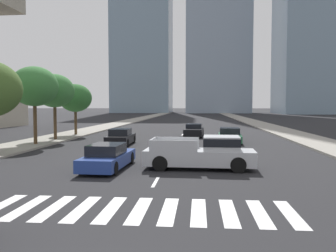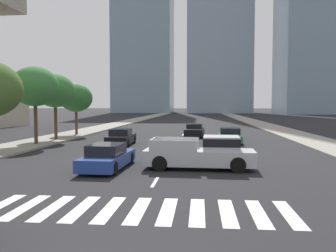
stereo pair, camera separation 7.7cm
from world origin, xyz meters
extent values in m
cube|color=gray|center=(11.93, 30.00, 0.07)|extent=(4.00, 260.00, 0.15)
cube|color=gray|center=(-11.93, 30.00, 0.07)|extent=(4.00, 260.00, 0.15)
cube|color=silver|center=(-3.60, 5.82, 0.00)|extent=(0.45, 2.83, 0.01)
cube|color=silver|center=(-2.70, 5.82, 0.00)|extent=(0.45, 2.83, 0.01)
cube|color=silver|center=(-1.80, 5.82, 0.00)|extent=(0.45, 2.83, 0.01)
cube|color=silver|center=(-0.90, 5.82, 0.00)|extent=(0.45, 2.83, 0.01)
cube|color=silver|center=(0.00, 5.82, 0.00)|extent=(0.45, 2.83, 0.01)
cube|color=silver|center=(0.90, 5.82, 0.00)|extent=(0.45, 2.83, 0.01)
cube|color=silver|center=(1.80, 5.82, 0.00)|extent=(0.45, 2.83, 0.01)
cube|color=silver|center=(2.70, 5.82, 0.00)|extent=(0.45, 2.83, 0.01)
cube|color=silver|center=(3.60, 5.82, 0.00)|extent=(0.45, 2.83, 0.01)
cube|color=silver|center=(4.50, 5.82, 0.00)|extent=(0.45, 2.83, 0.01)
cube|color=silver|center=(0.00, 9.82, 0.00)|extent=(0.14, 2.00, 0.01)
cube|color=silver|center=(0.00, 13.82, 0.00)|extent=(0.14, 2.00, 0.01)
cube|color=silver|center=(0.00, 17.82, 0.00)|extent=(0.14, 2.00, 0.01)
cube|color=silver|center=(0.00, 21.82, 0.00)|extent=(0.14, 2.00, 0.01)
cube|color=silver|center=(0.00, 25.82, 0.00)|extent=(0.14, 2.00, 0.01)
cube|color=silver|center=(0.00, 29.82, 0.00)|extent=(0.14, 2.00, 0.01)
cube|color=silver|center=(0.00, 33.82, 0.00)|extent=(0.14, 2.00, 0.01)
cube|color=silver|center=(0.00, 37.82, 0.00)|extent=(0.14, 2.00, 0.01)
cube|color=silver|center=(0.00, 41.82, 0.00)|extent=(0.14, 2.00, 0.01)
cube|color=silver|center=(0.00, 45.82, 0.00)|extent=(0.14, 2.00, 0.01)
cube|color=silver|center=(0.00, 49.82, 0.00)|extent=(0.14, 2.00, 0.01)
cube|color=silver|center=(0.00, 53.82, 0.00)|extent=(0.14, 2.00, 0.01)
cube|color=silver|center=(0.00, 57.82, 0.00)|extent=(0.14, 2.00, 0.01)
cube|color=#B7BABF|center=(1.83, 13.05, 0.59)|extent=(5.57, 2.10, 0.75)
cube|color=#B7BABF|center=(2.93, 13.01, 1.32)|extent=(1.82, 1.81, 0.70)
cube|color=black|center=(2.93, 13.01, 1.40)|extent=(1.84, 1.85, 0.39)
cube|color=#B7BABF|center=(0.65, 14.00, 1.25)|extent=(2.31, 0.16, 0.55)
cube|color=#B7BABF|center=(0.58, 12.18, 1.25)|extent=(2.31, 0.16, 0.55)
cube|color=#B7BABF|center=(-0.54, 13.13, 1.25)|extent=(0.14, 1.83, 0.55)
cylinder|color=black|center=(3.73, 13.83, 0.38)|extent=(0.77, 0.29, 0.76)
cylinder|color=black|center=(3.67, 12.13, 0.38)|extent=(0.77, 0.29, 0.76)
cylinder|color=black|center=(-0.01, 13.96, 0.38)|extent=(0.77, 0.29, 0.76)
cylinder|color=black|center=(-0.07, 12.26, 0.38)|extent=(0.77, 0.29, 0.76)
cube|color=navy|center=(-2.77, 12.70, 0.46)|extent=(1.94, 4.83, 0.60)
cube|color=black|center=(-2.78, 12.46, 1.02)|extent=(1.62, 2.20, 0.52)
cylinder|color=black|center=(-3.48, 14.35, 0.32)|extent=(0.25, 0.65, 0.64)
cylinder|color=black|center=(-1.92, 14.28, 0.32)|extent=(0.25, 0.65, 0.64)
cylinder|color=black|center=(-3.61, 11.11, 0.32)|extent=(0.25, 0.65, 0.64)
cylinder|color=black|center=(-2.05, 11.05, 0.32)|extent=(0.25, 0.65, 0.64)
cube|color=black|center=(1.31, 31.42, 0.51)|extent=(2.04, 4.45, 0.69)
cube|color=black|center=(1.32, 31.64, 1.08)|extent=(1.68, 2.05, 0.46)
cylinder|color=black|center=(2.01, 29.90, 0.32)|extent=(0.26, 0.65, 0.64)
cylinder|color=black|center=(0.42, 30.00, 0.32)|extent=(0.26, 0.65, 0.64)
cylinder|color=black|center=(2.20, 32.85, 0.32)|extent=(0.26, 0.65, 0.64)
cylinder|color=black|center=(0.60, 32.95, 0.32)|extent=(0.26, 0.65, 0.64)
cube|color=black|center=(-4.50, 23.39, 0.49)|extent=(1.80, 4.50, 0.65)
cube|color=black|center=(-4.49, 23.17, 1.08)|extent=(1.55, 2.04, 0.52)
cylinder|color=black|center=(-5.30, 24.90, 0.32)|extent=(0.23, 0.64, 0.64)
cylinder|color=black|center=(-3.75, 24.92, 0.32)|extent=(0.23, 0.64, 0.64)
cylinder|color=black|center=(-5.24, 21.86, 0.32)|extent=(0.23, 0.64, 0.64)
cylinder|color=black|center=(-3.70, 21.88, 0.32)|extent=(0.23, 0.64, 0.64)
cube|color=#1E6038|center=(4.44, 25.84, 0.45)|extent=(2.16, 4.75, 0.58)
cube|color=black|center=(4.45, 26.07, 1.01)|extent=(1.78, 2.19, 0.54)
cylinder|color=black|center=(5.20, 24.21, 0.32)|extent=(0.26, 0.65, 0.64)
cylinder|color=black|center=(3.49, 24.31, 0.32)|extent=(0.26, 0.65, 0.64)
cylinder|color=black|center=(5.39, 27.36, 0.32)|extent=(0.26, 0.65, 0.64)
cylinder|color=black|center=(3.68, 27.47, 0.32)|extent=(0.26, 0.65, 0.64)
cylinder|color=#4C3823|center=(-11.13, 22.23, 1.69)|extent=(0.28, 0.28, 3.08)
ellipsoid|color=#387538|center=(-11.13, 22.23, 4.70)|extent=(3.68, 3.68, 3.13)
cylinder|color=#4C3823|center=(-11.13, 26.13, 1.63)|extent=(0.28, 0.28, 2.96)
ellipsoid|color=#387538|center=(-11.13, 26.13, 4.52)|extent=(3.51, 3.51, 2.98)
cylinder|color=#4C3823|center=(-11.13, 31.47, 1.38)|extent=(0.28, 0.28, 2.46)
ellipsoid|color=#2D662D|center=(-11.13, 31.47, 3.98)|extent=(3.42, 3.42, 2.91)
cube|color=#7A93A8|center=(-23.30, 153.27, 43.26)|extent=(25.13, 23.99, 86.51)
camera|label=1|loc=(1.79, -4.71, 3.20)|focal=37.82mm
camera|label=2|loc=(1.87, -4.70, 3.20)|focal=37.82mm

